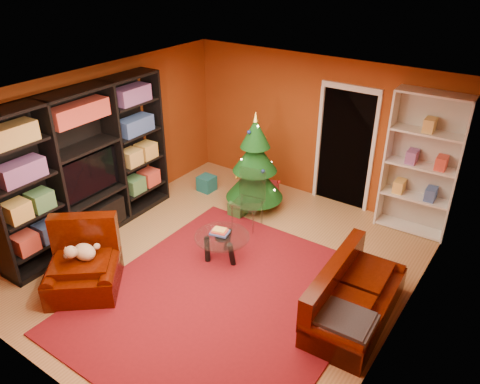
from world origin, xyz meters
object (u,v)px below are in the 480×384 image
Objects in this scene: gift_box_teal at (207,183)px; gift_box_red at (272,188)px; media_unit at (85,166)px; acrylic_chair at (247,204)px; coffee_table at (222,247)px; armchair at (82,266)px; dog at (85,252)px; sofa at (357,294)px; white_bookshelf at (422,166)px; gift_box_green at (238,208)px; christmas_tree at (255,163)px; rug at (223,299)px.

gift_box_teal is 1.25× the size of gift_box_red.
acrylic_chair is (1.96, 1.56, -0.75)m from media_unit.
media_unit reaches higher than coffee_table.
armchair reaches higher than gift_box_red.
dog reaches higher than gift_box_red.
sofa is 1.96× the size of acrylic_chair.
gift_box_teal is 3.25m from dog.
sofa is at bearing -90.13° from white_bookshelf.
gift_box_green is 0.65× the size of dog.
white_bookshelf is at bearing 6.12° from gift_box_red.
dog is 3.60m from sofa.
coffee_table is (0.47, -1.59, -0.66)m from christmas_tree.
white_bookshelf is at bearing 34.63° from media_unit.
gift_box_green is at bearing -103.20° from christmas_tree.
gift_box_red is 1.32m from acrylic_chair.
gift_box_green is 1.11× the size of gift_box_red.
christmas_tree is at bearing 38.51° from armchair.
gift_box_green is (-1.13, 1.93, 0.12)m from rug.
dog is (0.01, 0.07, 0.19)m from armchair.
media_unit is 7.82× the size of dog.
white_bookshelf is at bearing -1.09° from sofa.
rug is 13.00× the size of gift_box_teal.
acrylic_chair is (-2.33, 1.00, 0.07)m from sofa.
gift_box_teal is 3.30m from armchair.
acrylic_chair reaches higher than gift_box_red.
media_unit is at bearing -131.76° from gift_box_green.
gift_box_green is at bearing 115.13° from coffee_table.
christmas_tree reaches higher than dog.
dog reaches higher than rug.
rug is at bearing -65.98° from christmas_tree.
acrylic_chair reaches higher than gift_box_green.
white_bookshelf is (2.54, 0.27, 1.05)m from gift_box_red.
white_bookshelf is 2.63m from sofa.
sofa is (3.26, 1.61, -0.01)m from armchair.
media_unit is 3.80× the size of coffee_table.
rug is at bearing -47.50° from gift_box_teal.
white_bookshelf reaches higher than gift_box_red.
armchair is 0.20m from dog.
armchair is 2.76m from acrylic_chair.
coffee_table reaches higher than gift_box_green.
media_unit is 5.23m from white_bookshelf.
sofa is at bearing -31.93° from christmas_tree.
media_unit is 3.48× the size of acrylic_chair.
christmas_tree is 3.33m from armchair.
gift_box_red is 0.59× the size of dog.
rug is 1.22× the size of media_unit.
sofa is (4.29, 0.57, -0.82)m from media_unit.
armchair is 1.22× the size of coffee_table.
gift_box_green is 0.11× the size of white_bookshelf.
coffee_table is (1.59, -1.62, 0.07)m from gift_box_teal.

